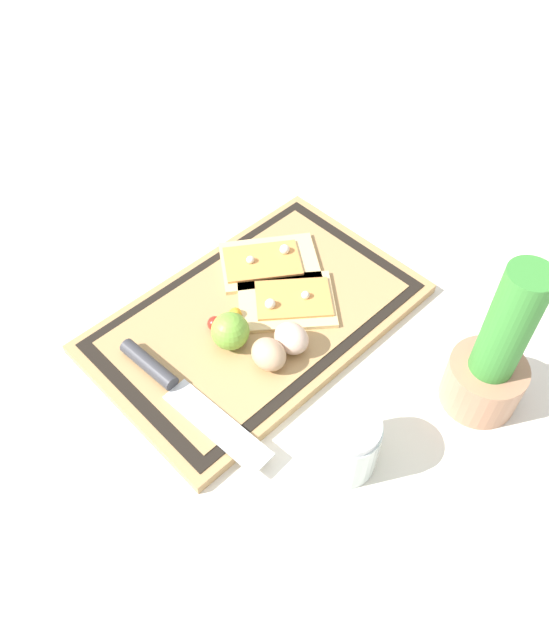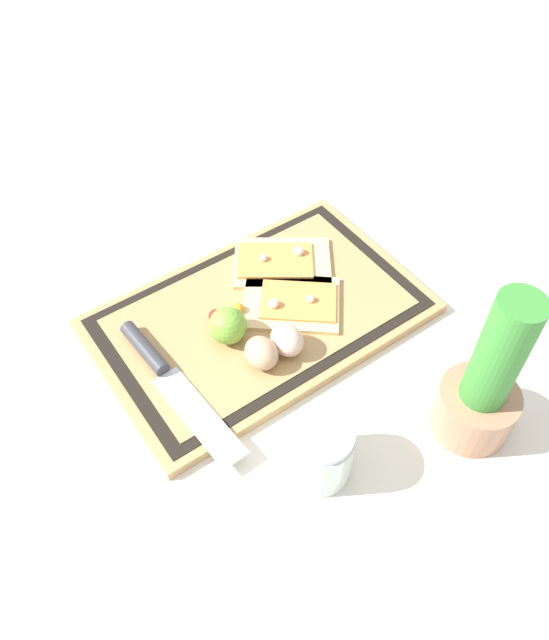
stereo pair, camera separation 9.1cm
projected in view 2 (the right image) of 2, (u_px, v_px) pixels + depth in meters
ground_plane at (260, 319)px, 0.96m from camera, size 6.00×6.00×0.00m
cutting_board at (260, 315)px, 0.95m from camera, size 0.49×0.31×0.02m
pizza_slice_near at (281, 262)px, 1.00m from camera, size 0.19×0.18×0.02m
pizza_slice_far at (293, 302)px, 0.95m from camera, size 0.18×0.18×0.02m
knife at (160, 367)px, 0.87m from camera, size 0.05×0.27×0.02m
egg_brown at (261, 353)px, 0.87m from camera, size 0.04×0.05×0.04m
egg_pink at (287, 340)px, 0.88m from camera, size 0.04×0.05×0.04m
lime at (228, 326)px, 0.89m from camera, size 0.06×0.06×0.06m
cherry_tomato_red at (216, 316)px, 0.92m from camera, size 0.02×0.02×0.02m
cherry_tomato_yellow at (238, 309)px, 0.93m from camera, size 0.02×0.02×0.02m
herb_pot at (484, 389)px, 0.77m from camera, size 0.10×0.10×0.25m
sauce_jar at (319, 453)px, 0.77m from camera, size 0.08×0.08×0.09m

